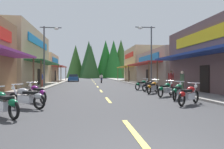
# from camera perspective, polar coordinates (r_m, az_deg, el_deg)

# --- Properties ---
(ground) EXTENTS (10.14, 81.66, 0.10)m
(ground) POSITION_cam_1_polar(r_m,az_deg,el_deg) (28.83, -4.82, -2.83)
(ground) COLOR #38383A
(sidewalk_left) EXTENTS (2.29, 81.66, 0.12)m
(sidewalk_left) POSITION_cam_1_polar(r_m,az_deg,el_deg) (29.24, -17.10, -2.58)
(sidewalk_left) COLOR gray
(sidewalk_left) RESTS_ON ground
(sidewalk_right) EXTENTS (2.29, 81.66, 0.12)m
(sidewalk_right) POSITION_cam_1_polar(r_m,az_deg,el_deg) (29.73, 7.25, -2.53)
(sidewalk_right) COLOR #9E9991
(sidewalk_right) RESTS_ON ground
(centerline_dashes) EXTENTS (0.16, 56.25, 0.01)m
(centerline_dashes) POSITION_cam_1_polar(r_m,az_deg,el_deg) (31.88, -5.04, -2.44)
(centerline_dashes) COLOR #E0C64C
(centerline_dashes) RESTS_ON ground
(storefront_left_middle) EXTENTS (9.56, 13.23, 6.99)m
(storefront_left_middle) POSITION_cam_1_polar(r_m,az_deg,el_deg) (28.10, -28.15, 4.30)
(storefront_left_middle) COLOR tan
(storefront_left_middle) RESTS_ON ground
(storefront_left_far) EXTENTS (9.03, 9.18, 5.21)m
(storefront_left_far) POSITION_cam_1_polar(r_m,az_deg,el_deg) (40.48, -21.11, 1.79)
(storefront_left_far) COLOR tan
(storefront_left_far) RESTS_ON ground
(storefront_right_middle) EXTENTS (9.15, 12.84, 4.67)m
(storefront_right_middle) POSITION_cam_1_polar(r_m,az_deg,el_deg) (29.78, 16.97, 1.86)
(storefront_right_middle) COLOR gray
(storefront_right_middle) RESTS_ON ground
(storefront_right_far) EXTENTS (10.09, 10.95, 6.70)m
(storefront_right_far) POSITION_cam_1_polar(r_m,az_deg,el_deg) (41.86, 10.46, 2.77)
(storefront_right_far) COLOR tan
(storefront_right_far) RESTS_ON ground
(streetlamp_left) EXTENTS (2.11, 0.30, 6.24)m
(streetlamp_left) POSITION_cam_1_polar(r_m,az_deg,el_deg) (20.99, -18.18, 7.26)
(streetlamp_left) COLOR #474C51
(streetlamp_left) RESTS_ON ground
(streetlamp_right) EXTENTS (2.11, 0.30, 6.42)m
(streetlamp_right) POSITION_cam_1_polar(r_m,az_deg,el_deg) (21.04, 10.50, 7.52)
(streetlamp_right) COLOR #474C51
(streetlamp_right) RESTS_ON ground
(motorcycle_parked_right_0) EXTENTS (1.77, 1.37, 1.04)m
(motorcycle_parked_right_0) POSITION_cam_1_polar(r_m,az_deg,el_deg) (10.20, 21.32, -5.39)
(motorcycle_parked_right_0) COLOR black
(motorcycle_parked_right_0) RESTS_ON ground
(motorcycle_parked_right_1) EXTENTS (1.40, 1.74, 1.04)m
(motorcycle_parked_right_1) POSITION_cam_1_polar(r_m,az_deg,el_deg) (12.09, 18.43, -4.51)
(motorcycle_parked_right_1) COLOR black
(motorcycle_parked_right_1) RESTS_ON ground
(motorcycle_parked_right_2) EXTENTS (1.67, 1.49, 1.04)m
(motorcycle_parked_right_2) POSITION_cam_1_polar(r_m,az_deg,el_deg) (13.34, 15.31, -4.06)
(motorcycle_parked_right_2) COLOR black
(motorcycle_parked_right_2) RESTS_ON ground
(motorcycle_parked_right_3) EXTENTS (1.48, 1.68, 1.04)m
(motorcycle_parked_right_3) POSITION_cam_1_polar(r_m,az_deg,el_deg) (15.16, 11.71, -3.55)
(motorcycle_parked_right_3) COLOR black
(motorcycle_parked_right_3) RESTS_ON ground
(motorcycle_parked_right_4) EXTENTS (1.78, 1.35, 1.04)m
(motorcycle_parked_right_4) POSITION_cam_1_polar(r_m,az_deg,el_deg) (17.09, 10.90, -3.12)
(motorcycle_parked_right_4) COLOR black
(motorcycle_parked_right_4) RESTS_ON ground
(motorcycle_parked_right_5) EXTENTS (1.72, 1.43, 1.04)m
(motorcycle_parked_right_5) POSITION_cam_1_polar(r_m,az_deg,el_deg) (18.41, 8.70, -2.88)
(motorcycle_parked_right_5) COLOR black
(motorcycle_parked_right_5) RESTS_ON ground
(motorcycle_parked_left_0) EXTENTS (1.62, 1.54, 1.04)m
(motorcycle_parked_left_0) POSITION_cam_1_polar(r_m,az_deg,el_deg) (7.76, -28.98, -7.16)
(motorcycle_parked_left_0) COLOR black
(motorcycle_parked_left_0) RESTS_ON ground
(motorcycle_parked_left_1) EXTENTS (1.88, 1.19, 1.04)m
(motorcycle_parked_left_1) POSITION_cam_1_polar(r_m,az_deg,el_deg) (9.26, -23.52, -5.96)
(motorcycle_parked_left_1) COLOR black
(motorcycle_parked_left_1) RESTS_ON ground
(motorcycle_parked_left_2) EXTENTS (1.40, 1.74, 1.04)m
(motorcycle_parked_left_2) POSITION_cam_1_polar(r_m,az_deg,el_deg) (11.00, -20.98, -4.98)
(motorcycle_parked_left_2) COLOR black
(motorcycle_parked_left_2) RESTS_ON ground
(rider_cruising_lead) EXTENTS (0.60, 2.14, 1.57)m
(rider_cruising_lead) POSITION_cam_1_polar(r_m,az_deg,el_deg) (32.63, -3.09, -1.24)
(rider_cruising_lead) COLOR black
(rider_cruising_lead) RESTS_ON ground
(pedestrian_by_shop) EXTENTS (0.43, 0.45, 1.81)m
(pedestrian_by_shop) POSITION_cam_1_polar(r_m,az_deg,el_deg) (19.77, 16.68, -1.01)
(pedestrian_by_shop) COLOR maroon
(pedestrian_by_shop) RESTS_ON ground
(pedestrian_browsing) EXTENTS (0.27, 0.57, 1.69)m
(pedestrian_browsing) POSITION_cam_1_polar(r_m,az_deg,el_deg) (22.26, -19.62, -1.09)
(pedestrian_browsing) COLOR maroon
(pedestrian_browsing) RESTS_ON ground
(pedestrian_waiting) EXTENTS (0.26, 0.57, 1.71)m
(pedestrian_waiting) POSITION_cam_1_polar(r_m,az_deg,el_deg) (15.59, 19.63, -1.61)
(pedestrian_waiting) COLOR #3F593F
(pedestrian_waiting) RESTS_ON ground
(parked_car_curbside) EXTENTS (2.27, 4.40, 1.40)m
(parked_car_curbside) POSITION_cam_1_polar(r_m,az_deg,el_deg) (39.22, -11.09, -0.95)
(parked_car_curbside) COLOR #1E4C8C
(parked_car_curbside) RESTS_ON ground
(treeline_backdrop) EXTENTS (23.38, 13.13, 13.66)m
(treeline_backdrop) POSITION_cam_1_polar(r_m,az_deg,el_deg) (70.44, -3.45, 4.22)
(treeline_backdrop) COLOR #266423
(treeline_backdrop) RESTS_ON ground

